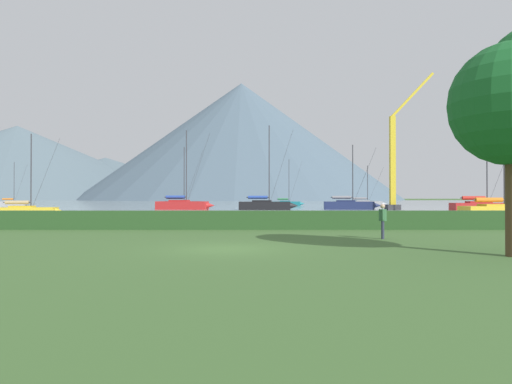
{
  "coord_description": "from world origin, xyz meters",
  "views": [
    {
      "loc": [
        1.08,
        -17.83,
        1.98
      ],
      "look_at": [
        0.84,
        56.39,
        2.76
      ],
      "focal_mm": 32.96,
      "sensor_mm": 36.0,
      "label": 1
    }
  ],
  "objects_px": {
    "sailboat_slip_12": "(183,204)",
    "person_standing_walker": "(384,218)",
    "sailboat_slip_11": "(367,203)",
    "sailboat_slip_5": "(351,205)",
    "sailboat_slip_6": "(289,203)",
    "sailboat_slip_10": "(185,204)",
    "dock_crane": "(396,166)",
    "sailboat_slip_2": "(485,207)",
    "sailboat_slip_1": "(29,211)",
    "sailboat_slip_9": "(502,211)",
    "sailboat_slip_3": "(14,203)",
    "sailboat_slip_4": "(267,205)"
  },
  "relations": [
    {
      "from": "sailboat_slip_4",
      "to": "sailboat_slip_6",
      "type": "xyz_separation_m",
      "value": [
        5.46,
        32.06,
        -0.17
      ]
    },
    {
      "from": "person_standing_walker",
      "to": "sailboat_slip_11",
      "type": "bearing_deg",
      "value": 91.23
    },
    {
      "from": "sailboat_slip_11",
      "to": "sailboat_slip_1",
      "type": "bearing_deg",
      "value": -124.23
    },
    {
      "from": "sailboat_slip_2",
      "to": "sailboat_slip_6",
      "type": "bearing_deg",
      "value": 120.19
    },
    {
      "from": "sailboat_slip_5",
      "to": "sailboat_slip_11",
      "type": "xyz_separation_m",
      "value": [
        7.56,
        21.49,
        -0.1
      ]
    },
    {
      "from": "sailboat_slip_5",
      "to": "sailboat_slip_11",
      "type": "distance_m",
      "value": 22.78
    },
    {
      "from": "sailboat_slip_2",
      "to": "sailboat_slip_11",
      "type": "relative_size",
      "value": 1.25
    },
    {
      "from": "sailboat_slip_5",
      "to": "sailboat_slip_6",
      "type": "height_order",
      "value": "sailboat_slip_6"
    },
    {
      "from": "sailboat_slip_3",
      "to": "person_standing_walker",
      "type": "xyz_separation_m",
      "value": [
        61.44,
        -84.51,
        0.37
      ]
    },
    {
      "from": "sailboat_slip_3",
      "to": "sailboat_slip_10",
      "type": "xyz_separation_m",
      "value": [
        43.82,
        -31.84,
        0.18
      ]
    },
    {
      "from": "sailboat_slip_10",
      "to": "sailboat_slip_11",
      "type": "distance_m",
      "value": 40.73
    },
    {
      "from": "sailboat_slip_2",
      "to": "sailboat_slip_11",
      "type": "distance_m",
      "value": 36.57
    },
    {
      "from": "sailboat_slip_5",
      "to": "sailboat_slip_1",
      "type": "bearing_deg",
      "value": -137.05
    },
    {
      "from": "sailboat_slip_4",
      "to": "sailboat_slip_5",
      "type": "bearing_deg",
      "value": 15.66
    },
    {
      "from": "sailboat_slip_10",
      "to": "sailboat_slip_11",
      "type": "relative_size",
      "value": 1.49
    },
    {
      "from": "sailboat_slip_10",
      "to": "dock_crane",
      "type": "distance_m",
      "value": 33.51
    },
    {
      "from": "sailboat_slip_10",
      "to": "sailboat_slip_12",
      "type": "height_order",
      "value": "sailboat_slip_10"
    },
    {
      "from": "sailboat_slip_9",
      "to": "sailboat_slip_10",
      "type": "bearing_deg",
      "value": 133.78
    },
    {
      "from": "sailboat_slip_5",
      "to": "sailboat_slip_10",
      "type": "height_order",
      "value": "sailboat_slip_10"
    },
    {
      "from": "sailboat_slip_1",
      "to": "sailboat_slip_9",
      "type": "distance_m",
      "value": 46.49
    },
    {
      "from": "sailboat_slip_2",
      "to": "sailboat_slip_12",
      "type": "xyz_separation_m",
      "value": [
        -43.38,
        26.14,
        -0.0
      ]
    },
    {
      "from": "sailboat_slip_9",
      "to": "dock_crane",
      "type": "distance_m",
      "value": 27.69
    },
    {
      "from": "sailboat_slip_5",
      "to": "sailboat_slip_6",
      "type": "relative_size",
      "value": 1.0
    },
    {
      "from": "sailboat_slip_2",
      "to": "sailboat_slip_10",
      "type": "bearing_deg",
      "value": 164.44
    },
    {
      "from": "sailboat_slip_3",
      "to": "sailboat_slip_6",
      "type": "relative_size",
      "value": 0.95
    },
    {
      "from": "sailboat_slip_9",
      "to": "sailboat_slip_11",
      "type": "xyz_separation_m",
      "value": [
        -0.7,
        52.09,
        -0.03
      ]
    },
    {
      "from": "sailboat_slip_1",
      "to": "sailboat_slip_10",
      "type": "bearing_deg",
      "value": 60.04
    },
    {
      "from": "sailboat_slip_6",
      "to": "sailboat_slip_3",
      "type": "bearing_deg",
      "value": -173.8
    },
    {
      "from": "sailboat_slip_3",
      "to": "dock_crane",
      "type": "xyz_separation_m",
      "value": [
        76.65,
        -34.9,
        6.12
      ]
    },
    {
      "from": "sailboat_slip_1",
      "to": "sailboat_slip_9",
      "type": "xyz_separation_m",
      "value": [
        46.42,
        -2.56,
        0.12
      ]
    },
    {
      "from": "person_standing_walker",
      "to": "dock_crane",
      "type": "xyz_separation_m",
      "value": [
        15.21,
        49.62,
        5.75
      ]
    },
    {
      "from": "sailboat_slip_5",
      "to": "sailboat_slip_9",
      "type": "height_order",
      "value": "sailboat_slip_9"
    },
    {
      "from": "sailboat_slip_3",
      "to": "sailboat_slip_9",
      "type": "relative_size",
      "value": 0.89
    },
    {
      "from": "sailboat_slip_12",
      "to": "dock_crane",
      "type": "height_order",
      "value": "dock_crane"
    },
    {
      "from": "sailboat_slip_2",
      "to": "sailboat_slip_1",
      "type": "bearing_deg",
      "value": -162.49
    },
    {
      "from": "sailboat_slip_3",
      "to": "sailboat_slip_4",
      "type": "height_order",
      "value": "sailboat_slip_4"
    },
    {
      "from": "sailboat_slip_1",
      "to": "sailboat_slip_6",
      "type": "relative_size",
      "value": 0.81
    },
    {
      "from": "sailboat_slip_2",
      "to": "sailboat_slip_3",
      "type": "relative_size",
      "value": 1.07
    },
    {
      "from": "sailboat_slip_11",
      "to": "sailboat_slip_12",
      "type": "relative_size",
      "value": 0.75
    },
    {
      "from": "sailboat_slip_5",
      "to": "sailboat_slip_9",
      "type": "xyz_separation_m",
      "value": [
        8.26,
        -30.6,
        -0.06
      ]
    },
    {
      "from": "sailboat_slip_1",
      "to": "sailboat_slip_4",
      "type": "height_order",
      "value": "sailboat_slip_4"
    },
    {
      "from": "person_standing_walker",
      "to": "sailboat_slip_6",
      "type": "bearing_deg",
      "value": 103.07
    },
    {
      "from": "sailboat_slip_3",
      "to": "sailboat_slip_11",
      "type": "bearing_deg",
      "value": -12.09
    },
    {
      "from": "sailboat_slip_9",
      "to": "sailboat_slip_5",
      "type": "bearing_deg",
      "value": 99.55
    },
    {
      "from": "sailboat_slip_9",
      "to": "person_standing_walker",
      "type": "relative_size",
      "value": 6.75
    },
    {
      "from": "sailboat_slip_12",
      "to": "person_standing_walker",
      "type": "distance_m",
      "value": 67.95
    },
    {
      "from": "sailboat_slip_3",
      "to": "sailboat_slip_11",
      "type": "height_order",
      "value": "sailboat_slip_3"
    },
    {
      "from": "sailboat_slip_5",
      "to": "dock_crane",
      "type": "relative_size",
      "value": 0.49
    },
    {
      "from": "sailboat_slip_9",
      "to": "sailboat_slip_3",
      "type": "bearing_deg",
      "value": 136.3
    },
    {
      "from": "sailboat_slip_1",
      "to": "sailboat_slip_11",
      "type": "height_order",
      "value": "sailboat_slip_11"
    }
  ]
}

